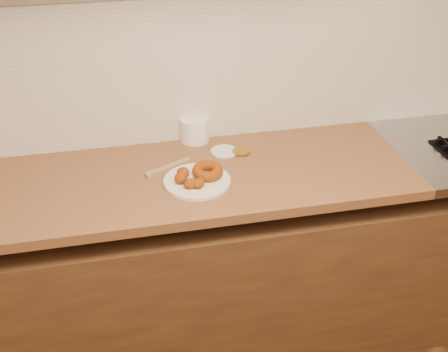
# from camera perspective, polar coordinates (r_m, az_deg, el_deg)

# --- Properties ---
(wall_back) EXTENTS (4.00, 0.02, 2.70)m
(wall_back) POSITION_cam_1_polar(r_m,az_deg,el_deg) (2.35, 4.21, 14.57)
(wall_back) COLOR tan
(wall_back) RESTS_ON ground
(base_cabinet) EXTENTS (3.60, 0.60, 0.77)m
(base_cabinet) POSITION_cam_1_polar(r_m,az_deg,el_deg) (2.55, 5.29, -8.76)
(base_cabinet) COLOR brown
(base_cabinet) RESTS_ON floor
(butcher_block) EXTENTS (2.30, 0.62, 0.04)m
(butcher_block) POSITION_cam_1_polar(r_m,az_deg,el_deg) (2.18, -10.67, -1.02)
(butcher_block) COLOR brown
(butcher_block) RESTS_ON base_cabinet
(backsplash) EXTENTS (3.60, 0.02, 0.60)m
(backsplash) POSITION_cam_1_polar(r_m,az_deg,el_deg) (2.39, 4.15, 11.04)
(backsplash) COLOR beige
(backsplash) RESTS_ON wall_back
(donut_plate) EXTENTS (0.25, 0.25, 0.01)m
(donut_plate) POSITION_cam_1_polar(r_m,az_deg,el_deg) (2.12, -2.76, -0.55)
(donut_plate) COLOR silver
(donut_plate) RESTS_ON butcher_block
(ring_donut) EXTENTS (0.13, 0.14, 0.05)m
(ring_donut) POSITION_cam_1_polar(r_m,az_deg,el_deg) (2.13, -1.69, 0.52)
(ring_donut) COLOR #8E4000
(ring_donut) RESTS_ON donut_plate
(fried_dough_chunks) EXTENTS (0.12, 0.15, 0.05)m
(fried_dough_chunks) POSITION_cam_1_polar(r_m,az_deg,el_deg) (2.09, -3.73, -0.28)
(fried_dough_chunks) COLOR #8E4000
(fried_dough_chunks) RESTS_ON donut_plate
(plastic_tub) EXTENTS (0.15, 0.15, 0.10)m
(plastic_tub) POSITION_cam_1_polar(r_m,az_deg,el_deg) (2.40, -3.02, 4.77)
(plastic_tub) COLOR white
(plastic_tub) RESTS_ON butcher_block
(tub_lid) EXTENTS (0.13, 0.13, 0.01)m
(tub_lid) POSITION_cam_1_polar(r_m,az_deg,el_deg) (2.33, 0.03, 2.52)
(tub_lid) COLOR silver
(tub_lid) RESTS_ON butcher_block
(brass_jar_lid) EXTENTS (0.08, 0.08, 0.01)m
(brass_jar_lid) POSITION_cam_1_polar(r_m,az_deg,el_deg) (2.32, 1.74, 2.47)
(brass_jar_lid) COLOR #A87F26
(brass_jar_lid) RESTS_ON butcher_block
(wooden_utensil) EXTENTS (0.19, 0.11, 0.02)m
(wooden_utensil) POSITION_cam_1_polar(r_m,az_deg,el_deg) (2.21, -5.69, 0.82)
(wooden_utensil) COLOR #95774E
(wooden_utensil) RESTS_ON butcher_block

